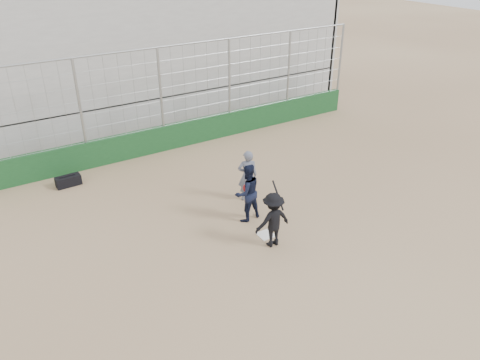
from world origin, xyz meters
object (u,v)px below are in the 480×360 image
equipment_bag (68,181)px  catcher_crouched (247,202)px  batter_at_plate (273,220)px  umpire (247,178)px

equipment_bag → catcher_crouched: bearing=-51.4°
batter_at_plate → equipment_bag: 7.55m
umpire → equipment_bag: umpire is taller
catcher_crouched → umpire: 1.21m
catcher_crouched → equipment_bag: bearing=128.6°
batter_at_plate → catcher_crouched: 1.45m
catcher_crouched → umpire: size_ratio=0.79×
batter_at_plate → umpire: (0.76, 2.44, -0.03)m
batter_at_plate → catcher_crouched: size_ratio=1.44×
catcher_crouched → batter_at_plate: bearing=-94.3°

